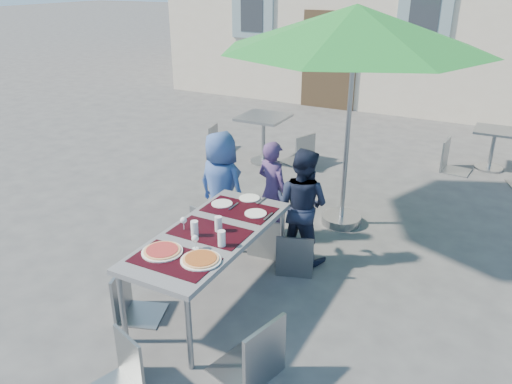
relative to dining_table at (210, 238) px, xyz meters
The scene contains 21 objects.
ground 0.82m from the dining_table, 44.63° to the left, with size 90.00×90.00×0.00m, color #404042.
dining_table is the anchor object (origin of this frame).
pizza_near_left 0.53m from the dining_table, 108.22° to the right, with size 0.35×0.35×0.03m.
pizza_near_right 0.51m from the dining_table, 66.11° to the right, with size 0.34×0.34×0.03m.
glassware 0.17m from the dining_table, 71.24° to the right, with size 0.54×0.43×0.15m.
place_settings 0.65m from the dining_table, 91.25° to the left, with size 0.68×0.52×0.01m.
child_0 1.26m from the dining_table, 116.65° to the left, with size 0.65×0.42×1.33m, color #355192.
child_1 1.45m from the dining_table, 92.28° to the left, with size 0.44×0.29×1.21m, color #493165.
child_2 1.24m from the dining_table, 69.27° to the left, with size 0.63×0.36×1.29m, color #171D32.
chair_0 1.21m from the dining_table, 124.31° to the left, with size 0.41×0.42×0.85m.
chair_1 1.05m from the dining_table, 85.75° to the left, with size 0.43×0.44×0.90m.
chair_2 1.00m from the dining_table, 58.34° to the left, with size 0.49×0.50×0.88m.
chair_3 0.79m from the dining_table, 134.81° to the right, with size 0.50×0.50×0.88m.
chair_4 1.10m from the dining_table, 40.31° to the right, with size 0.57×0.56×1.04m.
chair_5 1.30m from the dining_table, 91.12° to the right, with size 0.47×0.48×0.84m.
patio_umbrella 2.81m from the dining_table, 74.94° to the left, with size 3.06×3.06×2.65m.
cafe_table_0 3.95m from the dining_table, 109.64° to the left, with size 0.75×0.75×0.81m.
bg_chair_l_0 4.58m from the dining_table, 120.93° to the left, with size 0.43×0.43×0.84m.
bg_chair_r_0 4.02m from the dining_table, 100.61° to the left, with size 0.57×0.57×0.98m.
cafe_table_1 5.57m from the dining_table, 67.84° to the left, with size 0.63×0.63×0.67m.
bg_chair_l_1 5.03m from the dining_table, 72.21° to the left, with size 0.46×0.46×0.96m.
Camera 1 is at (1.96, -3.71, 2.94)m, focal length 35.00 mm.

